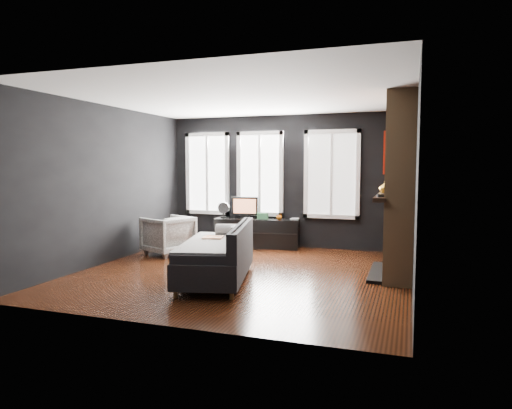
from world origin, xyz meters
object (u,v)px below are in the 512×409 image
(media_console, at_px, (258,233))
(mantel_vase, at_px, (385,187))
(mug, at_px, (279,217))
(book, at_px, (291,214))
(sofa, at_px, (216,253))
(armchair, at_px, (168,233))
(monitor, at_px, (245,206))

(media_console, distance_m, mantel_vase, 3.02)
(mug, xyz_separation_m, book, (0.20, 0.17, 0.05))
(sofa, relative_size, mug, 17.39)
(sofa, height_order, armchair, sofa)
(armchair, bearing_deg, media_console, 157.70)
(sofa, relative_size, book, 9.28)
(mug, bearing_deg, media_console, 176.24)
(armchair, relative_size, book, 3.81)
(media_console, bearing_deg, mug, -10.96)
(monitor, bearing_deg, mug, -8.42)
(mantel_vase, bearing_deg, media_console, 155.22)
(media_console, bearing_deg, mantel_vase, -31.98)
(media_console, height_order, book, book)
(media_console, relative_size, mug, 15.34)
(book, bearing_deg, monitor, -171.88)
(sofa, xyz_separation_m, media_console, (-0.33, 2.86, -0.12))
(book, height_order, mantel_vase, mantel_vase)
(sofa, distance_m, monitor, 2.95)
(media_console, xyz_separation_m, mug, (0.47, -0.03, 0.35))
(monitor, distance_m, book, 0.97)
(armchair, distance_m, media_console, 1.87)
(sofa, distance_m, book, 3.03)
(media_console, height_order, mantel_vase, mantel_vase)
(sofa, relative_size, mantel_vase, 9.78)
(media_console, xyz_separation_m, book, (0.67, 0.14, 0.40))
(monitor, relative_size, book, 2.65)
(monitor, xyz_separation_m, mantel_vase, (2.86, -1.19, 0.49))
(armchair, xyz_separation_m, book, (2.03, 1.42, 0.29))
(armchair, distance_m, monitor, 1.73)
(media_console, distance_m, monitor, 0.61)
(monitor, distance_m, mantel_vase, 3.13)
(monitor, relative_size, mantel_vase, 2.79)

